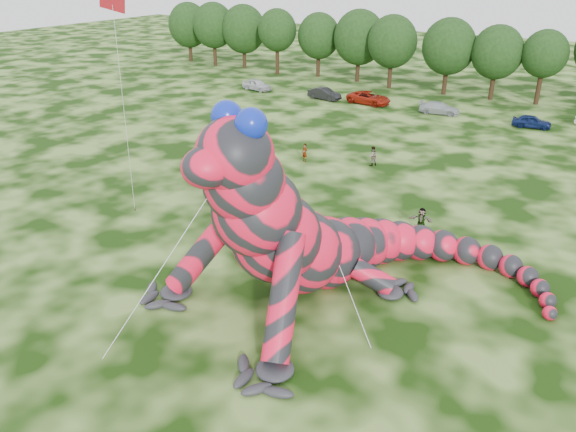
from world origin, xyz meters
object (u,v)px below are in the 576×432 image
(tree_1, at_px, (214,34))
(tree_5, at_px, (359,46))
(tree_8, at_px, (496,63))
(car_3, at_px, (439,108))
(tree_7, at_px, (448,57))
(tree_9, at_px, (542,67))
(spectator_1, at_px, (372,156))
(car_1, at_px, (324,94))
(spectator_5, at_px, (421,220))
(tree_2, at_px, (244,37))
(tree_4, at_px, (319,45))
(car_4, at_px, (532,121))
(inflatable_gecko, at_px, (323,192))
(car_2, at_px, (369,98))
(tree_3, at_px, (277,42))
(tree_0, at_px, (189,32))
(flying_kite, at_px, (114,20))
(tree_6, at_px, (392,52))
(car_0, at_px, (257,85))
(spectator_0, at_px, (305,153))

(tree_1, height_order, tree_5, tree_1)
(tree_8, height_order, car_3, tree_8)
(tree_7, height_order, tree_9, tree_7)
(spectator_1, bearing_deg, tree_1, -92.61)
(car_1, bearing_deg, spectator_5, -134.28)
(tree_2, height_order, tree_7, tree_2)
(tree_4, xyz_separation_m, car_4, (32.13, -12.53, -3.87))
(inflatable_gecko, bearing_deg, car_1, 135.37)
(tree_9, height_order, spectator_5, tree_9)
(car_1, distance_m, car_2, 5.73)
(tree_1, xyz_separation_m, car_1, (26.53, -11.91, -4.20))
(spectator_5, bearing_deg, tree_3, 126.97)
(tree_0, bearing_deg, spectator_5, -37.42)
(tree_2, bearing_deg, tree_5, -0.94)
(tree_4, bearing_deg, tree_7, -5.57)
(tree_9, bearing_deg, inflatable_gecko, -93.00)
(flying_kite, bearing_deg, car_1, 100.42)
(tree_8, xyz_separation_m, car_1, (-17.60, -10.84, -3.77))
(tree_2, relative_size, tree_7, 1.02)
(tree_6, height_order, spectator_5, tree_6)
(car_0, height_order, spectator_0, spectator_0)
(tree_6, height_order, car_0, tree_6)
(tree_9, bearing_deg, tree_4, 177.45)
(car_3, relative_size, spectator_1, 2.65)
(tree_7, distance_m, tree_9, 11.17)
(tree_0, relative_size, tree_3, 1.01)
(spectator_0, height_order, spectator_5, spectator_5)
(inflatable_gecko, relative_size, car_4, 5.55)
(spectator_1, height_order, spectator_5, spectator_1)
(tree_0, bearing_deg, car_4, -12.88)
(tree_9, height_order, car_2, tree_9)
(tree_0, distance_m, tree_6, 37.09)
(tree_4, xyz_separation_m, tree_8, (25.42, -1.73, -0.06))
(tree_0, relative_size, tree_4, 1.05)
(tree_8, distance_m, tree_9, 5.30)
(tree_7, distance_m, tree_8, 5.87)
(tree_4, distance_m, tree_6, 12.26)
(car_1, distance_m, spectator_0, 23.56)
(tree_2, xyz_separation_m, car_2, (26.88, -11.91, -4.08))
(car_0, relative_size, car_4, 1.11)
(flying_kite, xyz_separation_m, car_4, (17.21, 38.69, -12.28))
(tree_5, height_order, spectator_1, tree_5)
(tree_5, bearing_deg, tree_2, 179.06)
(inflatable_gecko, xyz_separation_m, tree_3, (-34.19, 49.16, -0.61))
(tree_7, xyz_separation_m, car_2, (-6.06, -9.95, -4.00))
(inflatable_gecko, height_order, tree_9, inflatable_gecko)
(tree_8, bearing_deg, spectator_5, -82.63)
(spectator_0, bearing_deg, flying_kite, -80.68)
(tree_1, height_order, tree_4, tree_1)
(tree_2, xyz_separation_m, tree_5, (19.89, -0.33, 0.08))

